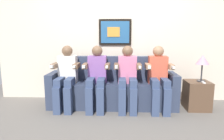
{
  "coord_description": "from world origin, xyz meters",
  "views": [
    {
      "loc": [
        0.15,
        -3.19,
        1.28
      ],
      "look_at": [
        0.0,
        0.15,
        0.7
      ],
      "focal_mm": 31.64,
      "sensor_mm": 36.0,
      "label": 1
    }
  ],
  "objects_px": {
    "couch": "(112,89)",
    "table_lamp": "(203,61)",
    "person_right_center": "(127,75)",
    "person_leftmost": "(66,75)",
    "side_table_right": "(197,95)",
    "spare_remote_on_table": "(203,82)",
    "person_left_center": "(97,75)",
    "person_rightmost": "(159,76)"
  },
  "relations": [
    {
      "from": "couch",
      "to": "spare_remote_on_table",
      "type": "distance_m",
      "value": 1.56
    },
    {
      "from": "person_right_center",
      "to": "side_table_right",
      "type": "relative_size",
      "value": 2.22
    },
    {
      "from": "person_left_center",
      "to": "person_right_center",
      "type": "distance_m",
      "value": 0.53
    },
    {
      "from": "person_left_center",
      "to": "side_table_right",
      "type": "bearing_deg",
      "value": 2.0
    },
    {
      "from": "person_rightmost",
      "to": "side_table_right",
      "type": "height_order",
      "value": "person_rightmost"
    },
    {
      "from": "person_leftmost",
      "to": "spare_remote_on_table",
      "type": "distance_m",
      "value": 2.34
    },
    {
      "from": "person_leftmost",
      "to": "person_rightmost",
      "type": "bearing_deg",
      "value": 0.0
    },
    {
      "from": "person_leftmost",
      "to": "person_left_center",
      "type": "distance_m",
      "value": 0.53
    },
    {
      "from": "side_table_right",
      "to": "table_lamp",
      "type": "xyz_separation_m",
      "value": [
        0.05,
        -0.01,
        0.61
      ]
    },
    {
      "from": "couch",
      "to": "table_lamp",
      "type": "xyz_separation_m",
      "value": [
        1.54,
        -0.12,
        0.55
      ]
    },
    {
      "from": "person_left_center",
      "to": "spare_remote_on_table",
      "type": "distance_m",
      "value": 1.8
    },
    {
      "from": "couch",
      "to": "person_rightmost",
      "type": "height_order",
      "value": "person_rightmost"
    },
    {
      "from": "spare_remote_on_table",
      "to": "table_lamp",
      "type": "bearing_deg",
      "value": 85.61
    },
    {
      "from": "person_right_center",
      "to": "table_lamp",
      "type": "bearing_deg",
      "value": 2.31
    },
    {
      "from": "person_right_center",
      "to": "person_rightmost",
      "type": "bearing_deg",
      "value": 0.0
    },
    {
      "from": "person_left_center",
      "to": "person_right_center",
      "type": "relative_size",
      "value": 1.0
    },
    {
      "from": "side_table_right",
      "to": "person_left_center",
      "type": "bearing_deg",
      "value": -178.0
    },
    {
      "from": "person_leftmost",
      "to": "spare_remote_on_table",
      "type": "bearing_deg",
      "value": -1.42
    },
    {
      "from": "person_leftmost",
      "to": "couch",
      "type": "bearing_deg",
      "value": 11.87
    },
    {
      "from": "person_right_center",
      "to": "person_rightmost",
      "type": "xyz_separation_m",
      "value": [
        0.53,
        0.0,
        0.0
      ]
    },
    {
      "from": "person_leftmost",
      "to": "table_lamp",
      "type": "xyz_separation_m",
      "value": [
        2.34,
        0.05,
        0.25
      ]
    },
    {
      "from": "table_lamp",
      "to": "spare_remote_on_table",
      "type": "bearing_deg",
      "value": -94.39
    },
    {
      "from": "person_right_center",
      "to": "table_lamp",
      "type": "height_order",
      "value": "person_right_center"
    },
    {
      "from": "person_leftmost",
      "to": "spare_remote_on_table",
      "type": "height_order",
      "value": "person_leftmost"
    },
    {
      "from": "person_right_center",
      "to": "person_left_center",
      "type": "bearing_deg",
      "value": 180.0
    },
    {
      "from": "person_left_center",
      "to": "table_lamp",
      "type": "relative_size",
      "value": 2.41
    },
    {
      "from": "person_left_center",
      "to": "person_rightmost",
      "type": "xyz_separation_m",
      "value": [
        1.07,
        0.0,
        0.0
      ]
    },
    {
      "from": "couch",
      "to": "person_right_center",
      "type": "height_order",
      "value": "person_right_center"
    },
    {
      "from": "person_right_center",
      "to": "side_table_right",
      "type": "bearing_deg",
      "value": 2.87
    },
    {
      "from": "person_left_center",
      "to": "table_lamp",
      "type": "distance_m",
      "value": 1.83
    },
    {
      "from": "person_rightmost",
      "to": "table_lamp",
      "type": "xyz_separation_m",
      "value": [
        0.74,
        0.05,
        0.25
      ]
    },
    {
      "from": "spare_remote_on_table",
      "to": "couch",
      "type": "bearing_deg",
      "value": 171.6
    },
    {
      "from": "person_leftmost",
      "to": "spare_remote_on_table",
      "type": "relative_size",
      "value": 8.54
    },
    {
      "from": "table_lamp",
      "to": "person_left_center",
      "type": "bearing_deg",
      "value": -178.37
    },
    {
      "from": "person_leftmost",
      "to": "side_table_right",
      "type": "xyz_separation_m",
      "value": [
        2.29,
        0.06,
        -0.36
      ]
    },
    {
      "from": "couch",
      "to": "table_lamp",
      "type": "distance_m",
      "value": 1.64
    },
    {
      "from": "couch",
      "to": "person_rightmost",
      "type": "bearing_deg",
      "value": -11.87
    },
    {
      "from": "person_right_center",
      "to": "table_lamp",
      "type": "distance_m",
      "value": 1.3
    },
    {
      "from": "person_left_center",
      "to": "side_table_right",
      "type": "relative_size",
      "value": 2.22
    },
    {
      "from": "person_leftmost",
      "to": "person_right_center",
      "type": "distance_m",
      "value": 1.07
    },
    {
      "from": "side_table_right",
      "to": "spare_remote_on_table",
      "type": "relative_size",
      "value": 3.85
    },
    {
      "from": "person_left_center",
      "to": "person_right_center",
      "type": "bearing_deg",
      "value": 0.0
    }
  ]
}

